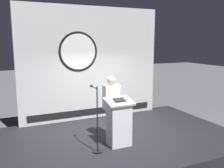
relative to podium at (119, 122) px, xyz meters
The scene contains 6 objects.
ground_plane 1.01m from the podium, 69.97° to the left, with size 40.00×40.00×0.00m, color #4C4C51.
stage_platform 0.89m from the podium, 69.97° to the left, with size 6.40×4.00×0.30m, color black.
banner_display 2.63m from the podium, 85.99° to the left, with size 4.63×0.12×3.57m.
podium is the anchor object (origin of this frame).
speaker_person 0.55m from the podium, 87.91° to the left, with size 0.40×0.26×1.63m.
microphone_stand 0.62m from the podium, behind, with size 0.24×0.52×1.52m.
Camera 1 is at (-2.67, -5.55, 2.80)m, focal length 39.30 mm.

